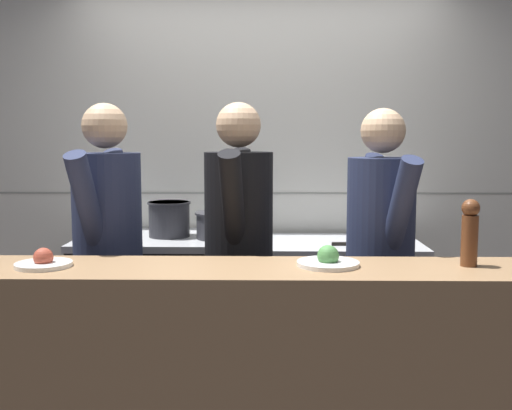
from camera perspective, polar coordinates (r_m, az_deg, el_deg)
wall_back_tiled at (r=4.06m, az=0.45°, el=3.29°), size 8.00×0.06×2.60m
oven_range at (r=3.85m, az=-8.12°, el=-9.69°), size 1.11×0.71×0.91m
prep_counter at (r=3.84m, az=7.99°, el=-10.03°), size 0.97×0.65×0.88m
pass_counter at (r=2.60m, az=-1.37°, el=-16.86°), size 2.75×0.45×1.00m
stock_pot at (r=3.85m, az=-13.51°, el=-1.43°), size 0.24×0.24×0.18m
sauce_pot at (r=3.74m, az=-8.26°, el=-1.25°), size 0.27×0.27×0.22m
braising_pot at (r=3.65m, az=-3.19°, el=-1.84°), size 0.34×0.34×0.16m
chefs_knife at (r=3.62m, az=9.63°, el=-3.72°), size 0.38×0.05×0.02m
plated_dish_main at (r=2.59m, az=-19.58°, el=-5.14°), size 0.23×0.23×0.08m
plated_dish_appetiser at (r=2.48m, az=6.87°, el=-5.29°), size 0.26×0.26×0.09m
pepper_mill at (r=2.59m, az=19.69°, el=-2.35°), size 0.07×0.07×0.28m
chef_head_cook at (r=3.13m, az=-13.90°, el=-4.46°), size 0.40×0.74×1.69m
chef_sous at (r=3.05m, az=-1.64°, el=-4.49°), size 0.37×0.74×1.70m
chef_line at (r=3.08m, az=11.73°, el=-4.85°), size 0.41×0.73×1.67m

